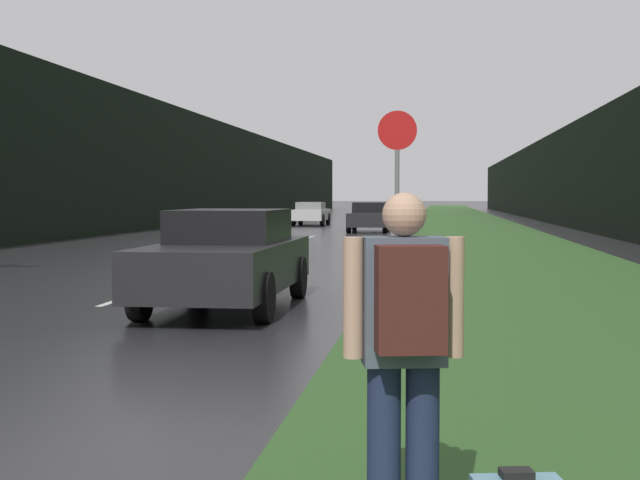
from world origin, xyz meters
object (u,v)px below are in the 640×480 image
Objects in this scene: stop_sign at (397,189)px; hitchhiker_with_backpack at (405,342)px; car_passing_near at (228,258)px; car_oncoming at (311,213)px; car_passing_far at (369,217)px.

stop_sign is 1.77× the size of hitchhiker_with_backpack.
car_passing_near is 37.28m from car_oncoming.
stop_sign reaches higher than car_passing_near.
car_passing_near is 1.11× the size of car_oncoming.
stop_sign is at bearing -159.58° from car_passing_near.
stop_sign is 0.63× the size of car_passing_near.
car_passing_far is at bearing -65.13° from car_oncoming.
car_oncoming is at bearing 87.80° from hitchhiker_with_backpack.
stop_sign reaches higher than hitchhiker_with_backpack.
car_passing_near is at bearing -83.94° from car_oncoming.
hitchhiker_with_backpack reaches higher than car_oncoming.
car_oncoming is (-6.86, 45.76, -0.27)m from hitchhiker_with_backpack.
stop_sign is 9.66m from hitchhiker_with_backpack.
hitchhiker_with_backpack is at bearing -81.48° from car_oncoming.
hitchhiker_with_backpack is at bearing -87.32° from stop_sign.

